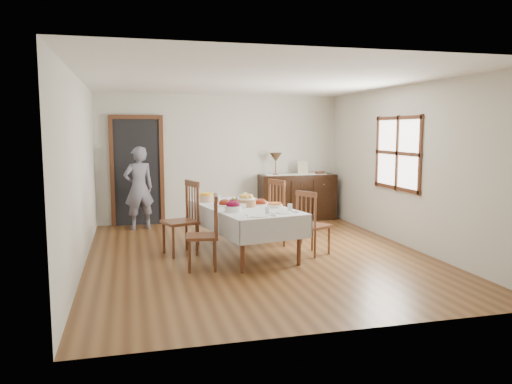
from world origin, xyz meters
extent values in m
plane|color=brown|center=(0.00, 0.00, 0.00)|extent=(6.00, 6.00, 0.00)
cube|color=white|center=(0.00, 0.00, 2.60)|extent=(5.00, 6.00, 0.02)
cube|color=beige|center=(0.00, 3.00, 1.30)|extent=(5.00, 0.02, 2.60)
cube|color=beige|center=(0.00, -3.00, 1.30)|extent=(5.00, 0.02, 2.60)
cube|color=beige|center=(-2.50, 0.00, 1.30)|extent=(0.02, 6.00, 2.60)
cube|color=beige|center=(2.50, 0.00, 1.30)|extent=(0.02, 6.00, 2.60)
cube|color=white|center=(2.49, 0.30, 1.50)|extent=(0.02, 1.30, 1.10)
cube|color=#512A18|center=(2.48, 0.30, 1.50)|extent=(0.03, 1.46, 1.26)
cube|color=black|center=(-1.70, 2.96, 1.05)|extent=(0.90, 0.06, 2.10)
cube|color=#512A18|center=(-1.70, 2.94, 1.05)|extent=(1.04, 0.08, 2.18)
cube|color=silver|center=(-0.19, 0.09, 0.72)|extent=(1.45, 2.28, 0.04)
cylinder|color=#512A18|center=(-0.44, -0.88, 0.34)|extent=(0.06, 0.06, 0.68)
cylinder|color=#512A18|center=(0.41, -0.71, 0.34)|extent=(0.06, 0.06, 0.68)
cylinder|color=#512A18|center=(-0.79, 0.90, 0.34)|extent=(0.06, 0.06, 0.68)
cylinder|color=#512A18|center=(0.05, 1.07, 0.34)|extent=(0.06, 0.06, 0.68)
cube|color=silver|center=(-0.72, -0.01, 0.58)|extent=(0.44, 2.11, 0.33)
cube|color=silver|center=(0.34, 0.20, 0.58)|extent=(0.44, 2.11, 0.33)
cube|color=silver|center=(0.02, -0.95, 0.58)|extent=(1.08, 0.23, 0.33)
cube|color=silver|center=(-0.40, 1.14, 0.58)|extent=(1.08, 0.23, 0.33)
cube|color=#512A18|center=(-0.93, -0.57, 0.45)|extent=(0.47, 0.47, 0.04)
cylinder|color=#512A18|center=(-1.07, -0.38, 0.22)|extent=(0.04, 0.04, 0.43)
cylinder|color=#512A18|center=(-1.12, -0.72, 0.22)|extent=(0.04, 0.04, 0.43)
cylinder|color=#512A18|center=(-0.74, -0.43, 0.22)|extent=(0.04, 0.04, 0.43)
cylinder|color=#512A18|center=(-0.78, -0.76, 0.22)|extent=(0.04, 0.04, 0.43)
cylinder|color=#512A18|center=(-0.71, -0.42, 0.73)|extent=(0.04, 0.04, 0.56)
cylinder|color=#512A18|center=(-0.76, -0.78, 0.73)|extent=(0.04, 0.04, 0.56)
cube|color=#512A18|center=(-0.74, -0.60, 0.98)|extent=(0.09, 0.40, 0.08)
cylinder|color=#512A18|center=(-0.73, -0.51, 0.71)|extent=(0.02, 0.02, 0.46)
cylinder|color=#512A18|center=(-0.74, -0.60, 0.71)|extent=(0.02, 0.02, 0.46)
cylinder|color=#512A18|center=(-0.75, -0.69, 0.71)|extent=(0.02, 0.02, 0.46)
cube|color=#512A18|center=(-1.13, 0.32, 0.50)|extent=(0.58, 0.58, 0.04)
cylinder|color=#512A18|center=(-1.37, 0.44, 0.24)|extent=(0.04, 0.04, 0.48)
cylinder|color=#512A18|center=(-1.26, 0.08, 0.24)|extent=(0.04, 0.04, 0.48)
cylinder|color=#512A18|center=(-1.01, 0.56, 0.24)|extent=(0.04, 0.04, 0.48)
cylinder|color=#512A18|center=(-0.90, 0.20, 0.24)|extent=(0.04, 0.04, 0.48)
cylinder|color=#512A18|center=(-0.99, 0.57, 0.81)|extent=(0.04, 0.04, 0.62)
cylinder|color=#512A18|center=(-0.87, 0.19, 0.81)|extent=(0.04, 0.04, 0.62)
cube|color=#512A18|center=(-0.93, 0.38, 1.07)|extent=(0.18, 0.44, 0.09)
cylinder|color=#512A18|center=(-0.96, 0.48, 0.79)|extent=(0.02, 0.02, 0.51)
cylinder|color=#512A18|center=(-0.93, 0.38, 0.79)|extent=(0.02, 0.02, 0.51)
cylinder|color=#512A18|center=(-0.90, 0.29, 0.79)|extent=(0.02, 0.02, 0.51)
cube|color=#512A18|center=(0.84, -0.17, 0.44)|extent=(0.56, 0.56, 0.04)
cylinder|color=#512A18|center=(1.06, -0.23, 0.21)|extent=(0.04, 0.04, 0.42)
cylinder|color=#512A18|center=(0.90, 0.06, 0.21)|extent=(0.04, 0.04, 0.42)
cylinder|color=#512A18|center=(0.77, -0.39, 0.21)|extent=(0.04, 0.04, 0.42)
cylinder|color=#512A18|center=(0.61, -0.10, 0.21)|extent=(0.04, 0.04, 0.42)
cylinder|color=#512A18|center=(0.76, -0.41, 0.71)|extent=(0.04, 0.04, 0.55)
cylinder|color=#512A18|center=(0.59, -0.11, 0.71)|extent=(0.04, 0.04, 0.55)
cube|color=#512A18|center=(0.68, -0.26, 0.94)|extent=(0.22, 0.36, 0.08)
cylinder|color=#512A18|center=(0.72, -0.34, 0.69)|extent=(0.02, 0.02, 0.45)
cylinder|color=#512A18|center=(0.68, -0.26, 0.69)|extent=(0.02, 0.02, 0.45)
cylinder|color=#512A18|center=(0.63, -0.18, 0.69)|extent=(0.02, 0.02, 0.45)
cube|color=#512A18|center=(0.66, 0.67, 0.48)|extent=(0.58, 0.58, 0.04)
cylinder|color=#512A18|center=(0.90, 0.56, 0.23)|extent=(0.04, 0.04, 0.46)
cylinder|color=#512A18|center=(0.77, 0.90, 0.23)|extent=(0.04, 0.04, 0.46)
cylinder|color=#512A18|center=(0.56, 0.43, 0.23)|extent=(0.04, 0.04, 0.46)
cylinder|color=#512A18|center=(0.43, 0.77, 0.23)|extent=(0.04, 0.04, 0.46)
cylinder|color=#512A18|center=(0.54, 0.41, 0.78)|extent=(0.04, 0.04, 0.60)
cylinder|color=#512A18|center=(0.41, 0.77, 0.78)|extent=(0.04, 0.04, 0.60)
cube|color=#512A18|center=(0.47, 0.59, 1.04)|extent=(0.19, 0.41, 0.09)
cylinder|color=#512A18|center=(0.51, 0.50, 0.76)|extent=(0.02, 0.02, 0.49)
cylinder|color=#512A18|center=(0.47, 0.59, 0.76)|extent=(0.02, 0.02, 0.49)
cylinder|color=#512A18|center=(0.44, 0.68, 0.76)|extent=(0.02, 0.02, 0.49)
cube|color=black|center=(1.56, 2.72, 0.48)|extent=(1.59, 0.53, 0.96)
cube|color=black|center=(1.09, 2.44, 0.77)|extent=(0.45, 0.02, 0.19)
sphere|color=brown|center=(1.09, 2.42, 0.77)|extent=(0.03, 0.03, 0.03)
cube|color=black|center=(1.56, 2.44, 0.77)|extent=(0.45, 0.02, 0.19)
sphere|color=brown|center=(1.56, 2.42, 0.77)|extent=(0.03, 0.03, 0.03)
cube|color=black|center=(2.04, 2.44, 0.77)|extent=(0.45, 0.02, 0.19)
sphere|color=brown|center=(2.04, 2.42, 0.77)|extent=(0.03, 0.03, 0.03)
imported|color=slate|center=(-1.69, 2.49, 0.84)|extent=(0.61, 0.48, 1.68)
cylinder|color=#93633F|center=(-0.16, 0.06, 0.79)|extent=(0.29, 0.29, 0.11)
cylinder|color=white|center=(-0.16, 0.06, 0.86)|extent=(0.26, 0.26, 0.02)
sphere|color=gold|center=(-0.09, 0.06, 0.89)|extent=(0.08, 0.08, 0.08)
sphere|color=gold|center=(-0.12, 0.12, 0.89)|extent=(0.08, 0.08, 0.08)
sphere|color=gold|center=(-0.18, 0.14, 0.89)|extent=(0.08, 0.08, 0.08)
sphere|color=gold|center=(-0.23, 0.10, 0.89)|extent=(0.08, 0.08, 0.08)
sphere|color=gold|center=(-0.23, 0.03, 0.89)|extent=(0.08, 0.08, 0.08)
sphere|color=gold|center=(-0.18, -0.01, 0.89)|extent=(0.08, 0.08, 0.08)
sphere|color=gold|center=(-0.12, 0.01, 0.89)|extent=(0.08, 0.08, 0.08)
cylinder|color=black|center=(-0.22, 0.48, 0.76)|extent=(0.25, 0.25, 0.05)
ellipsoid|color=pink|center=(-0.15, 0.48, 0.81)|extent=(0.05, 0.05, 0.06)
ellipsoid|color=#5C9BDD|center=(-0.20, 0.54, 0.81)|extent=(0.05, 0.05, 0.06)
ellipsoid|color=#A8ED7E|center=(-0.27, 0.52, 0.81)|extent=(0.05, 0.05, 0.06)
ellipsoid|color=#FFCC61|center=(-0.27, 0.44, 0.81)|extent=(0.05, 0.05, 0.06)
ellipsoid|color=#E0A2F0|center=(-0.20, 0.41, 0.81)|extent=(0.05, 0.05, 0.06)
cylinder|color=white|center=(-0.45, 0.27, 0.75)|extent=(0.32, 0.32, 0.01)
ellipsoid|color=maroon|center=(-0.45, 0.27, 0.78)|extent=(0.19, 0.16, 0.11)
cylinder|color=white|center=(0.10, 0.19, 0.75)|extent=(0.30, 0.30, 0.01)
ellipsoid|color=maroon|center=(0.10, 0.19, 0.78)|extent=(0.19, 0.16, 0.11)
cylinder|color=white|center=(-0.45, -0.36, 0.78)|extent=(0.24, 0.24, 0.08)
ellipsoid|color=maroon|center=(-0.45, -0.36, 0.84)|extent=(0.20, 0.17, 0.11)
cylinder|color=white|center=(-0.04, 0.56, 0.77)|extent=(0.24, 0.24, 0.06)
cylinder|color=orange|center=(-0.04, 0.56, 0.82)|extent=(0.18, 0.18, 0.03)
cylinder|color=tan|center=(-0.66, 0.68, 0.79)|extent=(0.23, 0.23, 0.11)
cylinder|color=#F3AC20|center=(-0.66, 0.68, 0.87)|extent=(0.20, 0.20, 0.04)
cylinder|color=white|center=(0.23, -0.12, 0.76)|extent=(0.23, 0.23, 0.04)
cylinder|color=orange|center=(0.23, -0.12, 0.80)|extent=(0.20, 0.20, 0.02)
cube|color=white|center=(-0.28, -0.09, 0.77)|extent=(0.15, 0.12, 0.07)
cylinder|color=white|center=(-0.19, -0.82, 0.75)|extent=(0.25, 0.25, 0.01)
cube|color=white|center=(-0.36, -0.82, 0.74)|extent=(0.10, 0.13, 0.01)
cube|color=#B6B5BA|center=(-0.36, -0.82, 0.75)|extent=(0.05, 0.16, 0.01)
cube|color=#B6B5BA|center=(-0.03, -0.82, 0.74)|extent=(0.05, 0.18, 0.01)
cube|color=#B6B5BA|center=(0.01, -0.82, 0.74)|extent=(0.05, 0.14, 0.01)
cylinder|color=silver|center=(-0.04, -0.67, 0.79)|extent=(0.07, 0.07, 0.10)
cylinder|color=white|center=(0.20, -0.63, 0.75)|extent=(0.25, 0.25, 0.01)
cube|color=white|center=(0.03, -0.63, 0.74)|extent=(0.10, 0.13, 0.01)
cube|color=#B6B5BA|center=(0.03, -0.63, 0.75)|extent=(0.05, 0.16, 0.01)
cube|color=#B6B5BA|center=(0.36, -0.63, 0.74)|extent=(0.05, 0.18, 0.01)
cube|color=#B6B5BA|center=(0.40, -0.63, 0.74)|extent=(0.05, 0.14, 0.01)
cylinder|color=silver|center=(0.35, -0.48, 0.79)|extent=(0.07, 0.07, 0.10)
cylinder|color=silver|center=(-0.47, 0.69, 0.79)|extent=(0.06, 0.06, 0.11)
cylinder|color=silver|center=(0.01, 0.87, 0.79)|extent=(0.06, 0.06, 0.11)
cube|color=white|center=(1.52, 2.73, 0.96)|extent=(1.30, 0.35, 0.01)
cylinder|color=brown|center=(1.08, 2.69, 0.97)|extent=(0.12, 0.12, 0.03)
cylinder|color=brown|center=(1.08, 2.69, 1.11)|extent=(0.02, 0.02, 0.25)
cone|color=#45311D|center=(1.08, 2.69, 1.33)|extent=(0.26, 0.26, 0.18)
cube|color=#C3B393|center=(1.67, 2.68, 1.10)|extent=(0.22, 0.08, 0.28)
cylinder|color=#512A18|center=(2.05, 2.68, 0.99)|extent=(0.20, 0.20, 0.06)
camera|label=1|loc=(-1.85, -7.16, 1.88)|focal=35.00mm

